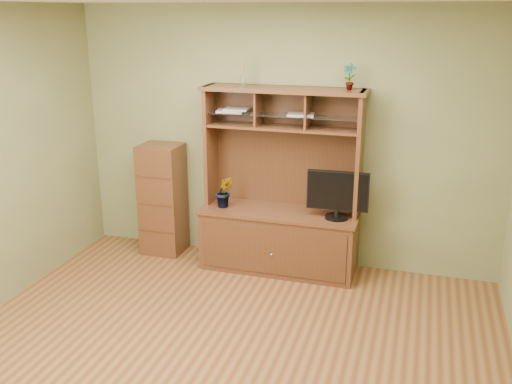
% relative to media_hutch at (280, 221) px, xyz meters
% --- Properties ---
extents(room, '(4.54, 4.04, 2.74)m').
position_rel_media_hutch_xyz_m(room, '(-0.04, -1.73, 0.83)').
color(room, brown).
rests_on(room, ground).
extents(media_hutch, '(1.66, 0.61, 1.90)m').
position_rel_media_hutch_xyz_m(media_hutch, '(0.00, 0.00, 0.00)').
color(media_hutch, '#411E12').
rests_on(media_hutch, room).
extents(monitor, '(0.61, 0.24, 0.48)m').
position_rel_media_hutch_xyz_m(monitor, '(0.60, -0.08, 0.38)').
color(monitor, black).
rests_on(monitor, media_hutch).
extents(orchid_plant, '(0.22, 0.20, 0.34)m').
position_rel_media_hutch_xyz_m(orchid_plant, '(-0.58, -0.08, 0.30)').
color(orchid_plant, '#2D511B').
rests_on(orchid_plant, media_hutch).
extents(top_plant, '(0.14, 0.11, 0.25)m').
position_rel_media_hutch_xyz_m(top_plant, '(0.64, 0.08, 1.50)').
color(top_plant, '#336523').
rests_on(top_plant, media_hutch).
extents(reed_diffuser, '(0.06, 0.06, 0.28)m').
position_rel_media_hutch_xyz_m(reed_diffuser, '(-0.42, 0.08, 1.49)').
color(reed_diffuser, silver).
rests_on(reed_diffuser, media_hutch).
extents(magazines, '(1.03, 0.25, 0.04)m').
position_rel_media_hutch_xyz_m(magazines, '(-0.29, 0.08, 1.13)').
color(magazines, '#9D9DA2').
rests_on(magazines, media_hutch).
extents(side_cabinet, '(0.44, 0.40, 1.24)m').
position_rel_media_hutch_xyz_m(side_cabinet, '(-1.36, 0.05, 0.10)').
color(side_cabinet, '#411E12').
rests_on(side_cabinet, room).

